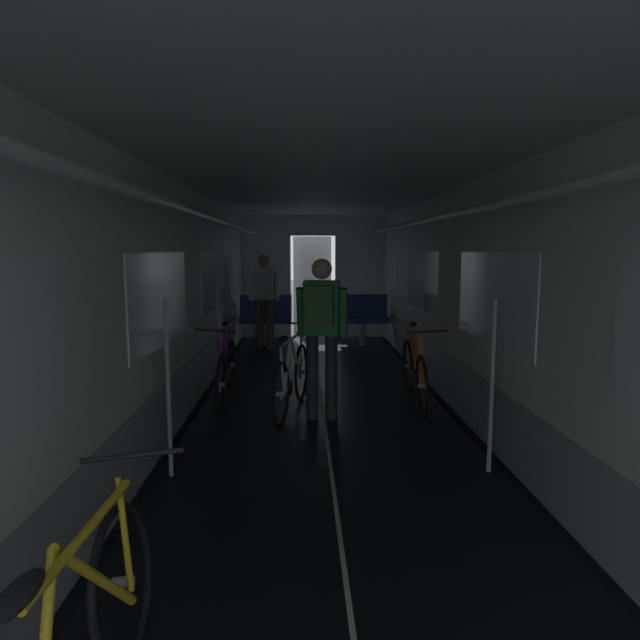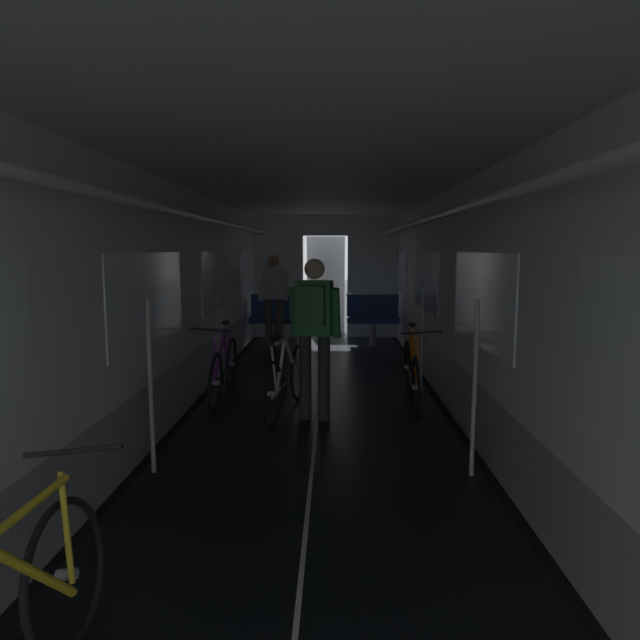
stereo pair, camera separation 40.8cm
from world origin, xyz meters
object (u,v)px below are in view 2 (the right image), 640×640
(bench_seat_far_left, at_px, (276,315))
(bicycle_orange, at_px, (412,372))
(person_standing_near_bench, at_px, (274,295))
(bench_seat_far_right, at_px, (373,315))
(person_cyclist_aisle, at_px, (314,324))
(bicycle_white_in_aisle, at_px, (286,378))
(bicycle_purple, at_px, (224,368))

(bench_seat_far_left, bearing_deg, bicycle_orange, -63.54)
(bicycle_orange, distance_m, person_standing_near_bench, 4.15)
(bench_seat_far_left, xyz_separation_m, bench_seat_far_right, (1.80, 0.00, 0.00))
(person_cyclist_aisle, distance_m, bicycle_white_in_aisle, 0.75)
(bicycle_white_in_aisle, xyz_separation_m, person_standing_near_bench, (-0.56, 3.92, 0.59))
(person_cyclist_aisle, bearing_deg, bicycle_white_in_aisle, 139.74)
(bench_seat_far_right, bearing_deg, bicycle_white_in_aisle, -106.13)
(bench_seat_far_left, xyz_separation_m, bicycle_purple, (-0.22, -3.83, -0.18))
(bicycle_orange, bearing_deg, person_cyclist_aisle, -151.97)
(bicycle_purple, height_order, person_standing_near_bench, person_standing_near_bench)
(bicycle_white_in_aisle, bearing_deg, bicycle_purple, 149.23)
(bicycle_purple, bearing_deg, bench_seat_far_right, 62.16)
(bench_seat_far_left, bearing_deg, person_cyclist_aisle, -79.16)
(bench_seat_far_left, height_order, bicycle_orange, bench_seat_far_left)
(bench_seat_far_left, height_order, bicycle_white_in_aisle, bench_seat_far_left)
(person_cyclist_aisle, bearing_deg, bicycle_purple, 146.27)
(bench_seat_far_right, relative_size, bicycle_white_in_aisle, 0.59)
(bench_seat_far_right, relative_size, person_standing_near_bench, 0.58)
(bench_seat_far_left, bearing_deg, bench_seat_far_right, 0.00)
(bicycle_orange, height_order, bicycle_purple, bicycle_purple)
(bench_seat_far_left, relative_size, person_standing_near_bench, 0.58)
(bicycle_orange, xyz_separation_m, bicycle_purple, (-2.20, 0.14, -0.00))
(bicycle_orange, bearing_deg, bench_seat_far_left, 116.46)
(bench_seat_far_left, relative_size, person_cyclist_aisle, 0.58)
(bicycle_white_in_aisle, bearing_deg, bench_seat_far_right, 73.87)
(bench_seat_far_right, bearing_deg, bicycle_purple, -117.84)
(bicycle_white_in_aisle, bearing_deg, person_standing_near_bench, 98.07)
(bicycle_orange, relative_size, bicycle_white_in_aisle, 1.02)
(bicycle_orange, bearing_deg, bench_seat_far_right, 92.56)
(bench_seat_far_left, relative_size, bicycle_white_in_aisle, 0.59)
(bicycle_white_in_aisle, bearing_deg, bicycle_orange, 12.72)
(bicycle_white_in_aisle, bearing_deg, person_cyclist_aisle, -40.26)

